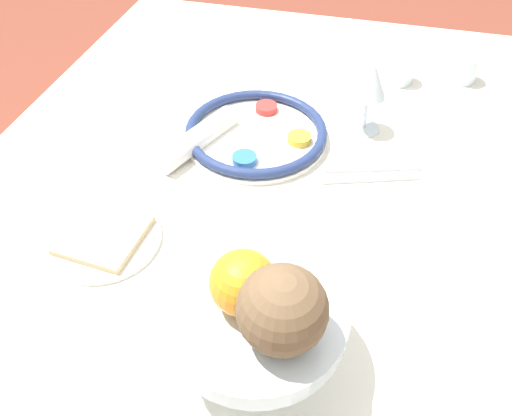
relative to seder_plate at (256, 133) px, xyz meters
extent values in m
plane|color=brown|center=(0.10, 0.03, -0.73)|extent=(8.00, 8.00, 0.00)
cube|color=silver|center=(0.10, 0.03, -0.37)|extent=(1.41, 1.08, 0.71)
cylinder|color=white|center=(0.00, 0.00, -0.01)|extent=(0.28, 0.28, 0.01)
torus|color=navy|center=(0.00, 0.00, 0.00)|extent=(0.28, 0.28, 0.02)
cylinder|color=#2D6BB7|center=(0.09, 0.00, 0.00)|extent=(0.05, 0.05, 0.01)
cylinder|color=gold|center=(0.00, 0.09, 0.00)|extent=(0.05, 0.05, 0.01)
cylinder|color=red|center=(-0.09, 0.00, 0.00)|extent=(0.05, 0.05, 0.01)
cylinder|color=#33934C|center=(0.00, -0.09, 0.00)|extent=(0.05, 0.05, 0.01)
cylinder|color=silver|center=(-0.09, 0.21, -0.01)|extent=(0.07, 0.07, 0.00)
cylinder|color=silver|center=(-0.09, 0.21, 0.03)|extent=(0.01, 0.01, 0.07)
cone|color=silver|center=(-0.09, 0.21, 0.10)|extent=(0.06, 0.06, 0.07)
cylinder|color=silver|center=(0.46, 0.12, -0.01)|extent=(0.14, 0.14, 0.01)
cylinder|color=silver|center=(0.46, 0.12, 0.03)|extent=(0.03, 0.03, 0.07)
cylinder|color=silver|center=(0.46, 0.12, 0.08)|extent=(0.22, 0.22, 0.03)
sphere|color=orange|center=(0.46, 0.10, 0.14)|extent=(0.08, 0.08, 0.08)
sphere|color=brown|center=(0.49, 0.15, 0.15)|extent=(0.10, 0.10, 0.10)
cylinder|color=silver|center=(0.32, -0.17, -0.01)|extent=(0.18, 0.18, 0.01)
cube|color=#D1B784|center=(0.32, -0.17, 0.00)|extent=(0.13, 0.13, 0.01)
cylinder|color=white|center=(0.06, -0.10, 0.01)|extent=(0.20, 0.12, 0.04)
cylinder|color=silver|center=(-0.30, 0.26, 0.01)|extent=(0.06, 0.06, 0.06)
cylinder|color=silver|center=(-0.34, 0.41, 0.01)|extent=(0.06, 0.06, 0.06)
cube|color=silver|center=(0.04, 0.23, -0.01)|extent=(0.07, 0.18, 0.01)
cube|color=silver|center=(0.07, 0.23, -0.01)|extent=(0.08, 0.18, 0.01)
cube|color=silver|center=(0.04, -0.15, -0.01)|extent=(0.16, 0.04, 0.01)
camera|label=1|loc=(0.78, 0.20, 0.59)|focal=35.00mm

